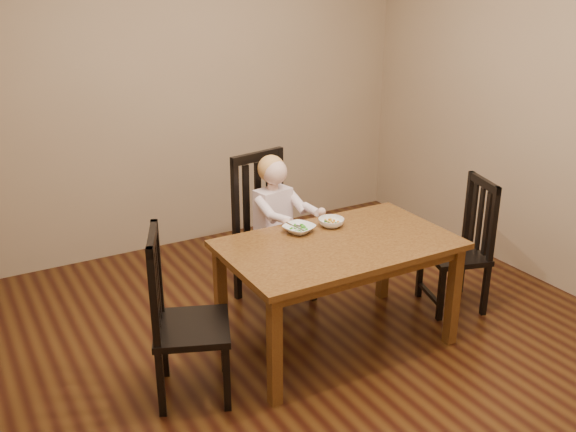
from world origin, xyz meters
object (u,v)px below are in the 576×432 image
chair_child (270,232)px  bowl_peas (299,229)px  dining_table (338,254)px  chair_left (182,319)px  chair_right (461,247)px  bowl_veg (331,222)px  toddler (275,215)px

chair_child → bowl_peas: chair_child is taller
dining_table → chair_left: 1.03m
chair_left → chair_right: (2.04, 0.01, -0.02)m
dining_table → chair_child: bearing=95.1°
bowl_peas → bowl_veg: 0.23m
chair_child → chair_right: chair_child is taller
chair_child → bowl_peas: (-0.06, -0.50, 0.21)m
bowl_veg → chair_child: bearing=107.9°
dining_table → chair_child: chair_child is taller
dining_table → chair_left: chair_left is taller
chair_left → bowl_peas: size_ratio=5.27×
chair_child → bowl_veg: bearing=96.9°
toddler → chair_left: bearing=25.7°
dining_table → chair_right: 1.03m
dining_table → chair_left: (-1.02, -0.02, -0.15)m
chair_child → bowl_peas: 0.55m
chair_left → chair_right: size_ratio=1.05×
dining_table → chair_left: size_ratio=1.43×
toddler → dining_table: bearing=83.7°
chair_left → chair_right: 2.04m
bowl_veg → toddler: bearing=108.6°
bowl_veg → chair_left: bearing=-167.2°
dining_table → bowl_peas: (-0.13, 0.25, 0.10)m
chair_right → bowl_peas: bearing=94.3°
chair_child → chair_left: (-0.96, -0.77, -0.04)m
dining_table → chair_right: chair_right is taller
chair_left → bowl_veg: 1.18m
chair_left → bowl_peas: bearing=129.0°
bowl_peas → bowl_veg: bowl_veg is taller
chair_left → bowl_veg: (1.12, 0.25, 0.26)m
chair_child → dining_table: bearing=84.1°
chair_right → bowl_peas: size_ratio=5.00×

